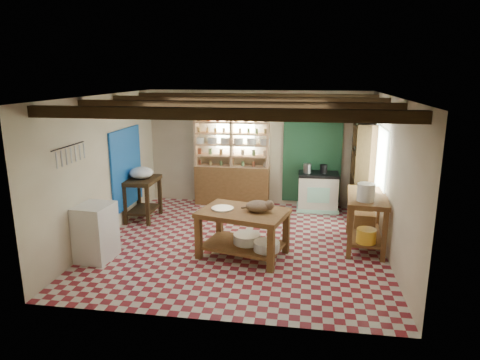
% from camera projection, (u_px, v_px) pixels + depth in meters
% --- Properties ---
extents(floor, '(5.00, 5.00, 0.02)m').
position_uv_depth(floor, '(240.00, 243.00, 7.69)').
color(floor, maroon).
rests_on(floor, ground).
extents(ceiling, '(5.00, 5.00, 0.02)m').
position_uv_depth(ceiling, '(240.00, 96.00, 7.05)').
color(ceiling, '#424247').
rests_on(ceiling, wall_back).
extents(wall_back, '(5.00, 0.04, 2.60)m').
position_uv_depth(wall_back, '(257.00, 148.00, 9.77)').
color(wall_back, beige).
rests_on(wall_back, floor).
extents(wall_front, '(5.00, 0.04, 2.60)m').
position_uv_depth(wall_front, '(207.00, 221.00, 4.97)').
color(wall_front, beige).
rests_on(wall_front, floor).
extents(wall_left, '(0.04, 5.00, 2.60)m').
position_uv_depth(wall_left, '(104.00, 168.00, 7.74)').
color(wall_left, beige).
rests_on(wall_left, floor).
extents(wall_right, '(0.04, 5.00, 2.60)m').
position_uv_depth(wall_right, '(391.00, 178.00, 7.00)').
color(wall_right, beige).
rests_on(wall_right, floor).
extents(ceiling_beams, '(5.00, 3.80, 0.15)m').
position_uv_depth(ceiling_beams, '(240.00, 103.00, 7.08)').
color(ceiling_beams, '#362513').
rests_on(ceiling_beams, ceiling).
extents(blue_wall_patch, '(0.04, 1.40, 1.60)m').
position_uv_depth(blue_wall_patch, '(127.00, 168.00, 8.65)').
color(blue_wall_patch, '#1858B4').
rests_on(blue_wall_patch, wall_left).
extents(green_wall_patch, '(1.30, 0.04, 2.30)m').
position_uv_depth(green_wall_patch, '(312.00, 152.00, 9.56)').
color(green_wall_patch, '#1E4B2E').
rests_on(green_wall_patch, wall_back).
extents(window_back, '(0.90, 0.02, 0.80)m').
position_uv_depth(window_back, '(235.00, 130.00, 9.72)').
color(window_back, '#B4C9B2').
rests_on(window_back, wall_back).
extents(window_right, '(0.02, 1.30, 1.20)m').
position_uv_depth(window_right, '(380.00, 160.00, 7.93)').
color(window_right, '#B4C9B2').
rests_on(window_right, wall_right).
extents(utensil_rail, '(0.06, 0.90, 0.28)m').
position_uv_depth(utensil_rail, '(69.00, 154.00, 6.47)').
color(utensil_rail, black).
rests_on(utensil_rail, wall_left).
extents(pot_rack, '(0.86, 0.12, 0.36)m').
position_uv_depth(pot_rack, '(314.00, 112.00, 8.93)').
color(pot_rack, black).
rests_on(pot_rack, ceiling).
extents(shelving_unit, '(1.70, 0.34, 2.20)m').
position_uv_depth(shelving_unit, '(232.00, 158.00, 9.71)').
color(shelving_unit, tan).
rests_on(shelving_unit, floor).
extents(tall_rack, '(0.40, 0.86, 2.00)m').
position_uv_depth(tall_rack, '(362.00, 171.00, 8.83)').
color(tall_rack, '#362513').
rests_on(tall_rack, floor).
extents(work_table, '(1.57, 1.24, 0.79)m').
position_uv_depth(work_table, '(243.00, 233.00, 7.07)').
color(work_table, brown).
rests_on(work_table, floor).
extents(stove, '(0.88, 0.60, 0.85)m').
position_uv_depth(stove, '(318.00, 192.00, 9.43)').
color(stove, beige).
rests_on(stove, floor).
extents(prep_table, '(0.60, 0.87, 0.87)m').
position_uv_depth(prep_table, '(143.00, 199.00, 8.86)').
color(prep_table, '#362513').
rests_on(prep_table, floor).
extents(white_cabinet, '(0.56, 0.65, 0.92)m').
position_uv_depth(white_cabinet, '(96.00, 232.00, 6.94)').
color(white_cabinet, silver).
rests_on(white_cabinet, floor).
extents(right_counter, '(0.76, 1.36, 0.94)m').
position_uv_depth(right_counter, '(366.00, 221.00, 7.44)').
color(right_counter, brown).
rests_on(right_counter, floor).
extents(cat, '(0.44, 0.35, 0.19)m').
position_uv_depth(cat, '(259.00, 206.00, 6.90)').
color(cat, '#8D6E52').
rests_on(cat, work_table).
extents(steel_tray, '(0.45, 0.45, 0.02)m').
position_uv_depth(steel_tray, '(222.00, 208.00, 7.06)').
color(steel_tray, '#A0A1A7').
rests_on(steel_tray, work_table).
extents(basin_large, '(0.55, 0.55, 0.16)m').
position_uv_depth(basin_large, '(247.00, 239.00, 7.12)').
color(basin_large, silver).
rests_on(basin_large, work_table).
extents(basin_small, '(0.51, 0.51, 0.15)m').
position_uv_depth(basin_small, '(267.00, 246.00, 6.84)').
color(basin_small, silver).
rests_on(basin_small, work_table).
extents(kettle_left, '(0.18, 0.18, 0.20)m').
position_uv_depth(kettle_left, '(307.00, 168.00, 9.34)').
color(kettle_left, '#A0A1A7').
rests_on(kettle_left, stove).
extents(kettle_right, '(0.16, 0.16, 0.19)m').
position_uv_depth(kettle_right, '(324.00, 169.00, 9.30)').
color(kettle_right, black).
rests_on(kettle_right, stove).
extents(enamel_bowl, '(0.48, 0.48, 0.24)m').
position_uv_depth(enamel_bowl, '(141.00, 173.00, 8.72)').
color(enamel_bowl, silver).
rests_on(enamel_bowl, prep_table).
extents(white_bucket, '(0.31, 0.31, 0.29)m').
position_uv_depth(white_bucket, '(366.00, 192.00, 6.97)').
color(white_bucket, silver).
rests_on(white_bucket, right_counter).
extents(wicker_basket, '(0.39, 0.32, 0.26)m').
position_uv_depth(wicker_basket, '(365.00, 220.00, 7.74)').
color(wicker_basket, olive).
rests_on(wicker_basket, right_counter).
extents(yellow_tub, '(0.35, 0.35, 0.23)m').
position_uv_depth(yellow_tub, '(366.00, 236.00, 7.04)').
color(yellow_tub, yellow).
rests_on(yellow_tub, right_counter).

